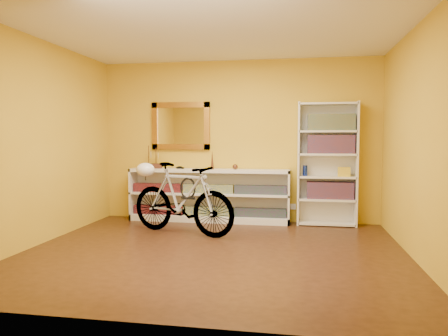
% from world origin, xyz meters
% --- Properties ---
extents(floor, '(4.50, 4.00, 0.01)m').
position_xyz_m(floor, '(0.00, 0.00, -0.01)').
color(floor, black).
rests_on(floor, ground).
extents(ceiling, '(4.50, 4.00, 0.01)m').
position_xyz_m(ceiling, '(0.00, 0.00, 2.60)').
color(ceiling, silver).
rests_on(ceiling, ground).
extents(back_wall, '(4.50, 0.01, 2.60)m').
position_xyz_m(back_wall, '(0.00, 2.00, 1.30)').
color(back_wall, gold).
rests_on(back_wall, ground).
extents(left_wall, '(0.01, 4.00, 2.60)m').
position_xyz_m(left_wall, '(-2.25, 0.00, 1.30)').
color(left_wall, gold).
rests_on(left_wall, ground).
extents(right_wall, '(0.01, 4.00, 2.60)m').
position_xyz_m(right_wall, '(2.25, 0.00, 1.30)').
color(right_wall, gold).
rests_on(right_wall, ground).
extents(gilt_mirror, '(0.98, 0.06, 0.78)m').
position_xyz_m(gilt_mirror, '(-0.95, 1.97, 1.55)').
color(gilt_mirror, '#8B5A19').
rests_on(gilt_mirror, back_wall).
extents(wall_socket, '(0.09, 0.02, 0.09)m').
position_xyz_m(wall_socket, '(0.90, 1.99, 0.25)').
color(wall_socket, silver).
rests_on(wall_socket, back_wall).
extents(console_unit, '(2.60, 0.35, 0.85)m').
position_xyz_m(console_unit, '(-0.45, 1.81, 0.42)').
color(console_unit, silver).
rests_on(console_unit, floor).
extents(cd_row_lower, '(2.50, 0.13, 0.14)m').
position_xyz_m(cd_row_lower, '(-0.45, 1.79, 0.17)').
color(cd_row_lower, black).
rests_on(cd_row_lower, console_unit).
extents(cd_row_upper, '(2.50, 0.13, 0.14)m').
position_xyz_m(cd_row_upper, '(-0.45, 1.79, 0.54)').
color(cd_row_upper, navy).
rests_on(cd_row_upper, console_unit).
extents(model_ship, '(0.34, 0.20, 0.38)m').
position_xyz_m(model_ship, '(-1.39, 1.81, 1.04)').
color(model_ship, '#391B10').
rests_on(model_ship, console_unit).
extents(toy_car, '(0.00, 0.00, 0.00)m').
position_xyz_m(toy_car, '(-0.92, 1.81, 0.85)').
color(toy_car, black).
rests_on(toy_car, console_unit).
extents(bronze_ornament, '(0.05, 0.05, 0.31)m').
position_xyz_m(bronze_ornament, '(-0.39, 1.81, 1.00)').
color(bronze_ornament, '#542F1C').
rests_on(bronze_ornament, console_unit).
extents(decorative_orb, '(0.08, 0.08, 0.08)m').
position_xyz_m(decorative_orb, '(-0.01, 1.81, 0.89)').
color(decorative_orb, '#542F1C').
rests_on(decorative_orb, console_unit).
extents(bookcase, '(0.90, 0.30, 1.90)m').
position_xyz_m(bookcase, '(1.41, 1.84, 0.95)').
color(bookcase, silver).
rests_on(bookcase, floor).
extents(book_row_a, '(0.70, 0.22, 0.26)m').
position_xyz_m(book_row_a, '(1.46, 1.84, 0.55)').
color(book_row_a, maroon).
rests_on(book_row_a, bookcase).
extents(book_row_b, '(0.70, 0.22, 0.28)m').
position_xyz_m(book_row_b, '(1.46, 1.84, 1.25)').
color(book_row_b, maroon).
rests_on(book_row_b, bookcase).
extents(book_row_c, '(0.70, 0.22, 0.25)m').
position_xyz_m(book_row_c, '(1.46, 1.84, 1.59)').
color(book_row_c, '#1B5460').
rests_on(book_row_c, bookcase).
extents(travel_mug, '(0.07, 0.07, 0.16)m').
position_xyz_m(travel_mug, '(1.08, 1.82, 0.85)').
color(travel_mug, '#162A9D').
rests_on(travel_mug, bookcase).
extents(red_tin, '(0.17, 0.17, 0.19)m').
position_xyz_m(red_tin, '(1.21, 1.87, 1.56)').
color(red_tin, maroon).
rests_on(red_tin, bookcase).
extents(yellow_bag, '(0.19, 0.13, 0.14)m').
position_xyz_m(yellow_bag, '(1.66, 1.80, 0.84)').
color(yellow_bag, gold).
rests_on(yellow_bag, bookcase).
extents(bicycle, '(0.99, 1.76, 1.00)m').
position_xyz_m(bicycle, '(-0.62, 0.85, 0.50)').
color(bicycle, silver).
rests_on(bicycle, floor).
extents(helmet, '(0.27, 0.26, 0.21)m').
position_xyz_m(helmet, '(-1.24, 1.07, 0.88)').
color(helmet, white).
rests_on(helmet, bicycle).
extents(u_lock, '(0.22, 0.02, 0.22)m').
position_xyz_m(u_lock, '(-0.53, 0.82, 0.65)').
color(u_lock, black).
rests_on(u_lock, bicycle).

